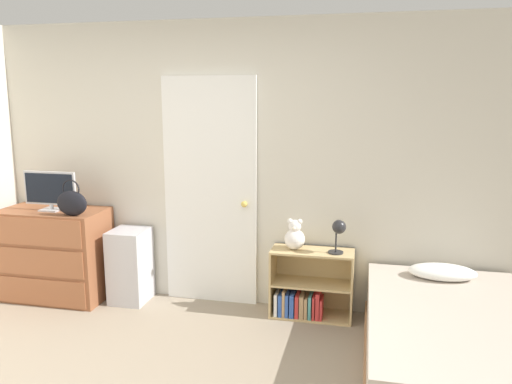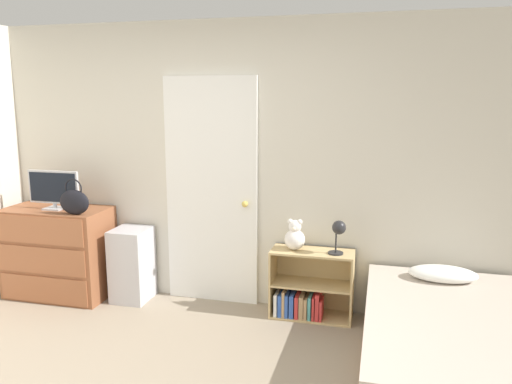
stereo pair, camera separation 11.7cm
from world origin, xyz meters
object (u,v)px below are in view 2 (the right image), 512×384
Objects in this scene: tv at (54,189)px; storage_bin at (132,264)px; dresser at (59,252)px; bed at (451,349)px; teddy_bear at (295,237)px; desk_lamp at (339,231)px; handbag at (74,202)px; bookshelf at (307,292)px.

storage_bin is at bearing 7.78° from tv.
dresser is 0.74m from storage_bin.
teddy_bear is at bearing 146.76° from bed.
desk_lamp is 1.24m from bed.
tv is 1.59× the size of handbag.
handbag is 1.98m from teddy_bear.
tv is (0.02, -0.02, 0.62)m from dresser.
teddy_bear is at bearing 1.14° from storage_bin.
teddy_bear is (2.26, 0.11, 0.29)m from dresser.
tv is 2.64m from desk_lamp.
handbag is 0.46× the size of bookshelf.
storage_bin reaches higher than bookshelf.
handbag reaches higher than dresser.
bookshelf is 0.64m from desk_lamp.
dresser is at bearing 153.00° from handbag.
tv reaches higher than desk_lamp.
desk_lamp is (2.64, 0.06, 0.38)m from dresser.
storage_bin is 0.36× the size of bed.
tv is at bearing -176.74° from teddy_bear.
teddy_bear is 0.39m from desk_lamp.
dresser is at bearing 168.93° from bed.
tv is 2.50m from bookshelf.
handbag reaches higher than bed.
teddy_bear is at bearing 7.99° from handbag.
desk_lamp reaches higher than bookshelf.
bookshelf is 1.34m from bed.
desk_lamp reaches higher than bed.
storage_bin is (0.40, 0.24, -0.63)m from handbag.
dresser is at bearing 125.53° from tv.
handbag is 0.79m from storage_bin.
storage_bin is at bearing 164.57° from bed.
dresser is 1.89× the size of tv.
handbag is at bearing -25.00° from tv.
bookshelf is 2.43× the size of desk_lamp.
handbag is 0.17× the size of bed.
dresser reaches higher than storage_bin.
bookshelf reaches higher than bed.
bed is at bearing -41.92° from desk_lamp.
tv reaches higher than bookshelf.
bookshelf is at bearing 1.07° from storage_bin.
dresser is 3.35× the size of desk_lamp.
dresser reaches higher than bed.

